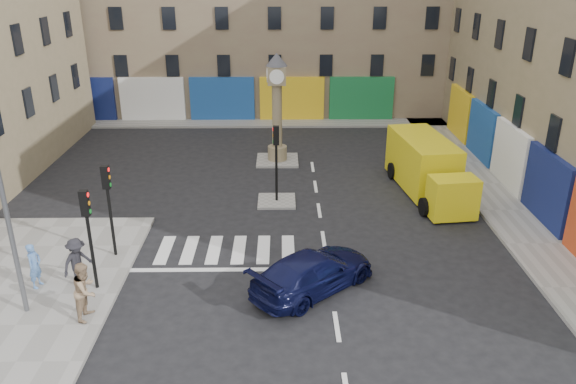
{
  "coord_description": "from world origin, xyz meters",
  "views": [
    {
      "loc": [
        -1.73,
        -16.94,
        10.87
      ],
      "look_at": [
        -1.49,
        4.47,
        2.0
      ],
      "focal_mm": 35.0,
      "sensor_mm": 36.0,
      "label": 1
    }
  ],
  "objects_px": {
    "traffic_light_left_near": "(88,224)",
    "pedestrian_dark": "(77,262)",
    "clock_pillar": "(277,101)",
    "yellow_van": "(427,168)",
    "pedestrian_blue": "(35,266)",
    "traffic_light_left_far": "(108,197)",
    "navy_sedan": "(313,272)",
    "pedestrian_tan": "(86,290)",
    "traffic_light_island": "(276,151)"
  },
  "relations": [
    {
      "from": "clock_pillar",
      "to": "yellow_van",
      "type": "bearing_deg",
      "value": -32.21
    },
    {
      "from": "clock_pillar",
      "to": "pedestrian_blue",
      "type": "height_order",
      "value": "clock_pillar"
    },
    {
      "from": "traffic_light_left_near",
      "to": "yellow_van",
      "type": "bearing_deg",
      "value": 33.3
    },
    {
      "from": "traffic_light_left_far",
      "to": "navy_sedan",
      "type": "bearing_deg",
      "value": -17.25
    },
    {
      "from": "navy_sedan",
      "to": "traffic_light_left_near",
      "type": "bearing_deg",
      "value": 48.5
    },
    {
      "from": "clock_pillar",
      "to": "pedestrian_dark",
      "type": "height_order",
      "value": "clock_pillar"
    },
    {
      "from": "pedestrian_dark",
      "to": "yellow_van",
      "type": "bearing_deg",
      "value": -23.54
    },
    {
      "from": "traffic_light_island",
      "to": "pedestrian_dark",
      "type": "distance_m",
      "value": 10.41
    },
    {
      "from": "traffic_light_left_far",
      "to": "traffic_light_island",
      "type": "distance_m",
      "value": 8.3
    },
    {
      "from": "traffic_light_left_far",
      "to": "clock_pillar",
      "type": "relative_size",
      "value": 0.61
    },
    {
      "from": "clock_pillar",
      "to": "pedestrian_dark",
      "type": "distance_m",
      "value": 15.47
    },
    {
      "from": "yellow_van",
      "to": "navy_sedan",
      "type": "bearing_deg",
      "value": -131.28
    },
    {
      "from": "pedestrian_blue",
      "to": "pedestrian_dark",
      "type": "distance_m",
      "value": 1.48
    },
    {
      "from": "pedestrian_tan",
      "to": "navy_sedan",
      "type": "bearing_deg",
      "value": -70.36
    },
    {
      "from": "traffic_light_island",
      "to": "navy_sedan",
      "type": "height_order",
      "value": "traffic_light_island"
    },
    {
      "from": "traffic_light_left_near",
      "to": "traffic_light_left_far",
      "type": "distance_m",
      "value": 2.4
    },
    {
      "from": "yellow_van",
      "to": "pedestrian_dark",
      "type": "relative_size",
      "value": 4.1
    },
    {
      "from": "clock_pillar",
      "to": "navy_sedan",
      "type": "relative_size",
      "value": 1.23
    },
    {
      "from": "navy_sedan",
      "to": "pedestrian_blue",
      "type": "distance_m",
      "value": 9.78
    },
    {
      "from": "pedestrian_blue",
      "to": "pedestrian_tan",
      "type": "xyz_separation_m",
      "value": [
        2.4,
        -1.86,
        0.15
      ]
    },
    {
      "from": "yellow_van",
      "to": "pedestrian_blue",
      "type": "bearing_deg",
      "value": -157.69
    },
    {
      "from": "traffic_light_left_near",
      "to": "traffic_light_island",
      "type": "bearing_deg",
      "value": 51.07
    },
    {
      "from": "navy_sedan",
      "to": "pedestrian_dark",
      "type": "distance_m",
      "value": 8.31
    },
    {
      "from": "traffic_light_island",
      "to": "pedestrian_dark",
      "type": "bearing_deg",
      "value": -132.41
    },
    {
      "from": "traffic_light_left_far",
      "to": "navy_sedan",
      "type": "height_order",
      "value": "traffic_light_left_far"
    },
    {
      "from": "traffic_light_left_near",
      "to": "navy_sedan",
      "type": "distance_m",
      "value": 7.89
    },
    {
      "from": "clock_pillar",
      "to": "pedestrian_dark",
      "type": "bearing_deg",
      "value": -117.05
    },
    {
      "from": "pedestrian_blue",
      "to": "traffic_light_left_near",
      "type": "bearing_deg",
      "value": -81.98
    },
    {
      "from": "traffic_light_left_near",
      "to": "pedestrian_tan",
      "type": "height_order",
      "value": "traffic_light_left_near"
    },
    {
      "from": "traffic_light_left_near",
      "to": "pedestrian_dark",
      "type": "xyz_separation_m",
      "value": [
        -0.64,
        0.2,
        -1.57
      ]
    },
    {
      "from": "traffic_light_island",
      "to": "clock_pillar",
      "type": "relative_size",
      "value": 0.61
    },
    {
      "from": "traffic_light_left_far",
      "to": "pedestrian_tan",
      "type": "xyz_separation_m",
      "value": [
        0.28,
        -4.16,
        -1.49
      ]
    },
    {
      "from": "traffic_light_left_near",
      "to": "pedestrian_tan",
      "type": "distance_m",
      "value": 2.32
    },
    {
      "from": "navy_sedan",
      "to": "pedestrian_dark",
      "type": "height_order",
      "value": "pedestrian_dark"
    },
    {
      "from": "traffic_light_left_near",
      "to": "traffic_light_left_far",
      "type": "bearing_deg",
      "value": 90.0
    },
    {
      "from": "pedestrian_blue",
      "to": "pedestrian_tan",
      "type": "height_order",
      "value": "pedestrian_tan"
    },
    {
      "from": "traffic_light_left_near",
      "to": "traffic_light_island",
      "type": "distance_m",
      "value": 10.03
    },
    {
      "from": "pedestrian_blue",
      "to": "pedestrian_dark",
      "type": "xyz_separation_m",
      "value": [
        1.47,
        0.1,
        0.08
      ]
    },
    {
      "from": "clock_pillar",
      "to": "pedestrian_blue",
      "type": "xyz_separation_m",
      "value": [
        -8.41,
        -13.69,
        -2.57
      ]
    },
    {
      "from": "traffic_light_left_near",
      "to": "pedestrian_blue",
      "type": "xyz_separation_m",
      "value": [
        -2.11,
        0.1,
        -1.64
      ]
    },
    {
      "from": "traffic_light_left_far",
      "to": "traffic_light_left_near",
      "type": "bearing_deg",
      "value": -90.0
    },
    {
      "from": "traffic_light_left_far",
      "to": "navy_sedan",
      "type": "distance_m",
      "value": 8.24
    },
    {
      "from": "traffic_light_island",
      "to": "pedestrian_blue",
      "type": "height_order",
      "value": "traffic_light_island"
    },
    {
      "from": "yellow_van",
      "to": "pedestrian_blue",
      "type": "distance_m",
      "value": 18.27
    },
    {
      "from": "yellow_van",
      "to": "pedestrian_blue",
      "type": "xyz_separation_m",
      "value": [
        -15.92,
        -8.97,
        -0.32
      ]
    },
    {
      "from": "traffic_light_left_near",
      "to": "traffic_light_island",
      "type": "relative_size",
      "value": 1.0
    },
    {
      "from": "traffic_light_left_near",
      "to": "traffic_light_left_far",
      "type": "height_order",
      "value": "same"
    },
    {
      "from": "traffic_light_left_near",
      "to": "yellow_van",
      "type": "xyz_separation_m",
      "value": [
        13.8,
        9.07,
        -1.32
      ]
    },
    {
      "from": "navy_sedan",
      "to": "traffic_light_left_far",
      "type": "bearing_deg",
      "value": 31.08
    },
    {
      "from": "pedestrian_blue",
      "to": "pedestrian_tan",
      "type": "bearing_deg",
      "value": -117.06
    }
  ]
}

